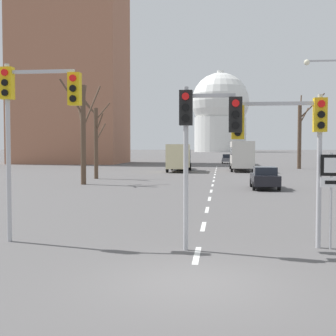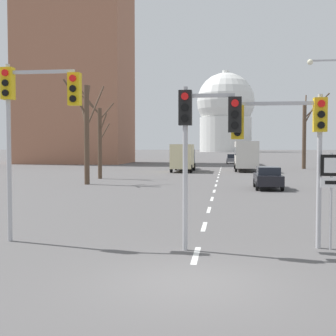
{
  "view_description": "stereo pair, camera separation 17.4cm",
  "coord_description": "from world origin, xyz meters",
  "px_view_note": "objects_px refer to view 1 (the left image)",
  "views": [
    {
      "loc": [
        0.63,
        -9.85,
        2.9
      ],
      "look_at": [
        -1.01,
        4.5,
        2.23
      ],
      "focal_mm": 50.0,
      "sensor_mm": 36.0,
      "label": 1
    },
    {
      "loc": [
        0.8,
        -9.83,
        2.9
      ],
      "look_at": [
        -1.01,
        4.5,
        2.23
      ],
      "focal_mm": 50.0,
      "sensor_mm": 36.0,
      "label": 2
    }
  ],
  "objects_px": {
    "traffic_signal_centre_tall": "(203,127)",
    "sedan_near_right": "(227,159)",
    "sedan_near_left": "(182,163)",
    "route_sign_post": "(331,183)",
    "street_lamp_right": "(335,111)",
    "traffic_signal_near_left": "(30,107)",
    "city_bus": "(241,153)",
    "sedan_mid_centre": "(265,177)",
    "delivery_truck": "(179,157)",
    "traffic_signal_near_right": "(289,132)"
  },
  "relations": [
    {
      "from": "traffic_signal_near_left",
      "to": "city_bus",
      "type": "height_order",
      "value": "traffic_signal_near_left"
    },
    {
      "from": "delivery_truck",
      "to": "street_lamp_right",
      "type": "bearing_deg",
      "value": -63.37
    },
    {
      "from": "traffic_signal_near_right",
      "to": "route_sign_post",
      "type": "distance_m",
      "value": 1.85
    },
    {
      "from": "sedan_near_right",
      "to": "traffic_signal_near_right",
      "type": "bearing_deg",
      "value": -89.23
    },
    {
      "from": "traffic_signal_centre_tall",
      "to": "sedan_near_left",
      "type": "distance_m",
      "value": 46.81
    },
    {
      "from": "sedan_mid_centre",
      "to": "delivery_truck",
      "type": "relative_size",
      "value": 0.61
    },
    {
      "from": "sedan_near_left",
      "to": "sedan_near_right",
      "type": "bearing_deg",
      "value": 74.88
    },
    {
      "from": "traffic_signal_centre_tall",
      "to": "sedan_near_right",
      "type": "distance_m",
      "value": 68.57
    },
    {
      "from": "city_bus",
      "to": "delivery_truck",
      "type": "xyz_separation_m",
      "value": [
        -7.24,
        -3.29,
        -0.35
      ]
    },
    {
      "from": "route_sign_post",
      "to": "city_bus",
      "type": "bearing_deg",
      "value": 90.87
    },
    {
      "from": "sedan_near_right",
      "to": "city_bus",
      "type": "distance_m",
      "value": 24.66
    },
    {
      "from": "traffic_signal_near_right",
      "to": "street_lamp_right",
      "type": "distance_m",
      "value": 17.23
    },
    {
      "from": "traffic_signal_near_left",
      "to": "city_bus",
      "type": "distance_m",
      "value": 44.13
    },
    {
      "from": "traffic_signal_near_left",
      "to": "sedan_near_right",
      "type": "bearing_deg",
      "value": 84.36
    },
    {
      "from": "city_bus",
      "to": "sedan_mid_centre",
      "type": "bearing_deg",
      "value": -88.73
    },
    {
      "from": "sedan_near_right",
      "to": "traffic_signal_centre_tall",
      "type": "bearing_deg",
      "value": -91.27
    },
    {
      "from": "traffic_signal_near_right",
      "to": "sedan_mid_centre",
      "type": "bearing_deg",
      "value": 86.86
    },
    {
      "from": "traffic_signal_near_right",
      "to": "sedan_near_right",
      "type": "height_order",
      "value": "traffic_signal_near_right"
    },
    {
      "from": "sedan_mid_centre",
      "to": "traffic_signal_near_left",
      "type": "bearing_deg",
      "value": -114.62
    },
    {
      "from": "traffic_signal_near_right",
      "to": "city_bus",
      "type": "height_order",
      "value": "traffic_signal_near_right"
    },
    {
      "from": "traffic_signal_centre_tall",
      "to": "street_lamp_right",
      "type": "bearing_deg",
      "value": 66.44
    },
    {
      "from": "sedan_near_right",
      "to": "traffic_signal_near_left",
      "type": "bearing_deg",
      "value": -95.64
    },
    {
      "from": "traffic_signal_near_right",
      "to": "street_lamp_right",
      "type": "xyz_separation_m",
      "value": [
        5.04,
        16.37,
        1.8
      ]
    },
    {
      "from": "traffic_signal_near_left",
      "to": "sedan_near_left",
      "type": "relative_size",
      "value": 1.19
    },
    {
      "from": "traffic_signal_near_right",
      "to": "sedan_near_right",
      "type": "distance_m",
      "value": 67.83
    },
    {
      "from": "traffic_signal_centre_tall",
      "to": "city_bus",
      "type": "distance_m",
      "value": 44.03
    },
    {
      "from": "city_bus",
      "to": "delivery_truck",
      "type": "relative_size",
      "value": 1.5
    },
    {
      "from": "sedan_near_left",
      "to": "delivery_truck",
      "type": "xyz_separation_m",
      "value": [
        0.09,
        -5.91,
        0.94
      ]
    },
    {
      "from": "route_sign_post",
      "to": "sedan_near_left",
      "type": "relative_size",
      "value": 0.6
    },
    {
      "from": "route_sign_post",
      "to": "traffic_signal_near_left",
      "type": "bearing_deg",
      "value": -179.96
    },
    {
      "from": "sedan_near_left",
      "to": "route_sign_post",
      "type": "bearing_deg",
      "value": -80.14
    },
    {
      "from": "traffic_signal_near_left",
      "to": "sedan_mid_centre",
      "type": "relative_size",
      "value": 1.22
    },
    {
      "from": "street_lamp_right",
      "to": "sedan_near_left",
      "type": "bearing_deg",
      "value": 111.98
    },
    {
      "from": "traffic_signal_centre_tall",
      "to": "street_lamp_right",
      "type": "height_order",
      "value": "street_lamp_right"
    },
    {
      "from": "delivery_truck",
      "to": "sedan_near_left",
      "type": "bearing_deg",
      "value": 90.83
    },
    {
      "from": "traffic_signal_centre_tall",
      "to": "city_bus",
      "type": "height_order",
      "value": "traffic_signal_centre_tall"
    },
    {
      "from": "street_lamp_right",
      "to": "delivery_truck",
      "type": "distance_m",
      "value": 26.53
    },
    {
      "from": "traffic_signal_near_right",
      "to": "traffic_signal_centre_tall",
      "type": "distance_m",
      "value": 2.53
    },
    {
      "from": "traffic_signal_near_left",
      "to": "sedan_near_right",
      "type": "distance_m",
      "value": 68.33
    },
    {
      "from": "city_bus",
      "to": "route_sign_post",
      "type": "bearing_deg",
      "value": -89.13
    },
    {
      "from": "traffic_signal_centre_tall",
      "to": "sedan_mid_centre",
      "type": "distance_m",
      "value": 19.92
    },
    {
      "from": "traffic_signal_near_right",
      "to": "sedan_mid_centre",
      "type": "distance_m",
      "value": 18.92
    },
    {
      "from": "route_sign_post",
      "to": "delivery_truck",
      "type": "height_order",
      "value": "delivery_truck"
    },
    {
      "from": "sedan_near_left",
      "to": "traffic_signal_centre_tall",
      "type": "bearing_deg",
      "value": -84.57
    },
    {
      "from": "traffic_signal_near_right",
      "to": "traffic_signal_near_left",
      "type": "bearing_deg",
      "value": -178.92
    },
    {
      "from": "traffic_signal_centre_tall",
      "to": "route_sign_post",
      "type": "distance_m",
      "value": 3.93
    },
    {
      "from": "route_sign_post",
      "to": "sedan_near_right",
      "type": "xyz_separation_m",
      "value": [
        -2.05,
        67.91,
        -1.08
      ]
    },
    {
      "from": "traffic_signal_near_left",
      "to": "sedan_near_left",
      "type": "height_order",
      "value": "traffic_signal_near_left"
    },
    {
      "from": "street_lamp_right",
      "to": "sedan_near_right",
      "type": "distance_m",
      "value": 51.93
    },
    {
      "from": "route_sign_post",
      "to": "sedan_near_left",
      "type": "bearing_deg",
      "value": 99.86
    }
  ]
}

